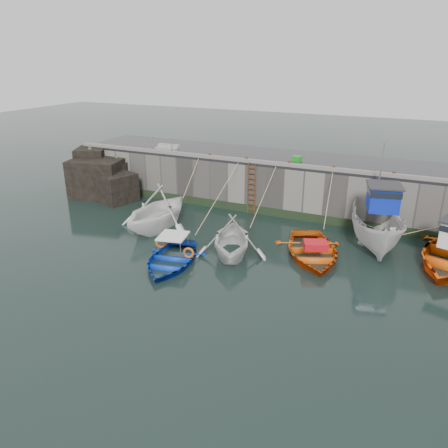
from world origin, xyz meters
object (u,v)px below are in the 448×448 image
at_px(bollard_c, 289,164).
at_px(bollard_e, 394,174).
at_px(boat_near_white, 158,228).
at_px(boat_near_blacktrim, 231,254).
at_px(boat_far_white, 377,226).
at_px(bollard_b, 246,159).
at_px(bollard_a, 210,156).
at_px(bollard_d, 334,168).
at_px(boat_near_navy, 312,256).
at_px(fish_crate, 297,159).
at_px(ladder, 251,189).
at_px(boat_near_blue, 171,263).

distance_m(bollard_c, bollard_e, 5.80).
distance_m(boat_near_white, boat_near_blacktrim, 5.46).
distance_m(boat_far_white, bollard_b, 8.77).
relative_size(bollard_a, bollard_d, 1.00).
distance_m(bollard_a, bollard_c, 5.20).
distance_m(boat_near_navy, boat_far_white, 3.93).
xyz_separation_m(fish_crate, bollard_c, (-0.08, -1.35, -0.02)).
distance_m(boat_far_white, bollard_c, 6.33).
distance_m(bollard_d, bollard_e, 3.20).
xyz_separation_m(boat_near_white, bollard_c, (6.13, 4.89, 3.30)).
distance_m(bollard_a, bollard_d, 7.80).
distance_m(boat_near_white, bollard_e, 13.31).
relative_size(bollard_a, bollard_e, 1.00).
bearing_deg(fish_crate, boat_far_white, -21.67).
bearing_deg(boat_near_white, boat_near_blacktrim, -13.16).
bearing_deg(boat_near_blacktrim, bollard_a, 103.07).
bearing_deg(bollard_a, bollard_c, 0.00).
bearing_deg(boat_near_blacktrim, boat_far_white, 12.07).
relative_size(boat_near_white, boat_far_white, 0.78).
bearing_deg(boat_near_navy, ladder, 115.29).
height_order(boat_far_white, fish_crate, boat_far_white).
bearing_deg(boat_near_blue, bollard_d, 44.16).
relative_size(ladder, bollard_d, 11.43).
relative_size(ladder, bollard_b, 11.43).
relative_size(boat_near_blacktrim, boat_near_navy, 0.86).
height_order(boat_near_blue, bollard_d, bollard_d).
relative_size(boat_near_navy, boat_far_white, 0.74).
bearing_deg(boat_far_white, bollard_a, 154.83).
height_order(boat_near_white, boat_far_white, boat_far_white).
bearing_deg(boat_far_white, boat_near_blacktrim, -160.28).
relative_size(boat_near_navy, bollard_b, 18.14).
height_order(boat_near_blacktrim, bollard_e, bollard_e).
bearing_deg(ladder, fish_crate, 36.52).
distance_m(boat_near_blacktrim, boat_near_navy, 3.97).
bearing_deg(bollard_b, bollard_d, 0.00).
height_order(boat_far_white, bollard_d, boat_far_white).
distance_m(boat_far_white, bollard_d, 4.27).
distance_m(bollard_b, bollard_c, 2.70).
distance_m(boat_near_blacktrim, bollard_e, 9.80).
height_order(boat_near_white, bollard_e, bollard_e).
distance_m(boat_near_blacktrim, bollard_b, 7.40).
distance_m(ladder, boat_near_white, 6.23).
height_order(boat_near_navy, boat_far_white, boat_far_white).
distance_m(boat_near_navy, bollard_e, 6.62).
relative_size(boat_near_blacktrim, bollard_c, 15.69).
bearing_deg(boat_near_white, bollard_a, 81.77).
bearing_deg(bollard_c, ladder, -171.33).
bearing_deg(bollard_d, boat_near_blacktrim, -118.62).
bearing_deg(bollard_c, boat_near_white, -141.44).
height_order(boat_near_blacktrim, bollard_c, bollard_c).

